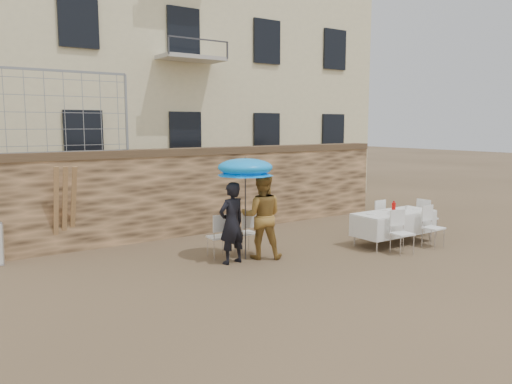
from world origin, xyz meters
TOP-DOWN VIEW (x-y plane):
  - ground at (0.00, 0.00)m, footprint 80.00×80.00m
  - stone_wall at (0.00, 5.00)m, footprint 13.00×0.50m
  - chain_link_fence at (-3.00, 5.00)m, footprint 3.20×0.06m
  - man_suit at (-0.36, 1.97)m, footprint 0.66×0.48m
  - woman_dress at (0.39, 1.97)m, footprint 1.12×1.07m
  - umbrella at (0.04, 2.07)m, footprint 1.20×1.20m
  - couple_chair_left at (-0.36, 2.52)m, footprint 0.52×0.52m
  - couple_chair_right at (0.34, 2.52)m, footprint 0.50×0.50m
  - banquet_table at (3.74, 1.24)m, footprint 2.10×0.85m
  - soda_bottle at (3.54, 1.09)m, footprint 0.09×0.09m
  - table_chair_front_left at (3.14, 0.49)m, footprint 0.56×0.56m
  - table_chair_front_right at (4.24, 0.49)m, footprint 0.50×0.50m
  - table_chair_back at (3.94, 2.04)m, footprint 0.50×0.50m
  - table_chair_side at (5.14, 1.34)m, footprint 0.50×0.50m
  - wood_planks at (-2.87, 4.62)m, footprint 0.70×0.20m

SIDE VIEW (x-z plane):
  - ground at x=0.00m, z-range 0.00..0.00m
  - couple_chair_left at x=-0.36m, z-range 0.00..0.96m
  - couple_chair_right at x=0.34m, z-range 0.00..0.96m
  - table_chair_front_left at x=3.14m, z-range 0.00..0.96m
  - table_chair_front_right at x=4.24m, z-range 0.00..0.96m
  - table_chair_back at x=3.94m, z-range 0.00..0.96m
  - table_chair_side at x=5.14m, z-range 0.00..0.96m
  - banquet_table at x=3.74m, z-range 0.34..1.12m
  - man_suit at x=-0.36m, z-range 0.00..1.69m
  - soda_bottle at x=3.54m, z-range 0.77..1.04m
  - woman_dress at x=0.39m, z-range 0.00..1.83m
  - wood_planks at x=-2.87m, z-range 0.00..2.00m
  - stone_wall at x=0.00m, z-range 0.00..2.20m
  - umbrella at x=0.04m, z-range 0.89..2.90m
  - chain_link_fence at x=-3.00m, z-range 2.20..4.00m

